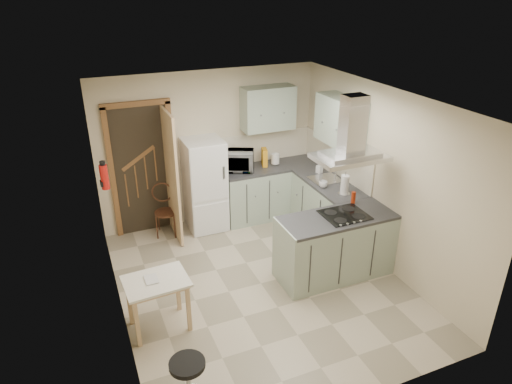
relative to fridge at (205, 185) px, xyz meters
name	(u,v)px	position (x,y,z in m)	size (l,w,h in m)	color
floor	(261,283)	(0.20, -1.80, -0.75)	(4.20, 4.20, 0.00)	#B3A48B
ceiling	(262,100)	(0.20, -1.80, 1.75)	(4.20, 4.20, 0.00)	silver
back_wall	(210,148)	(0.20, 0.30, 0.50)	(3.60, 3.60, 0.00)	beige
left_wall	(111,228)	(-1.60, -1.80, 0.50)	(4.20, 4.20, 0.00)	beige
right_wall	(381,178)	(2.00, -1.80, 0.50)	(4.20, 4.20, 0.00)	beige
doorway	(143,170)	(-0.90, 0.27, 0.30)	(1.10, 0.12, 2.10)	brown
fridge	(205,185)	(0.00, 0.00, 0.00)	(0.60, 0.60, 1.50)	white
counter_back	(254,193)	(0.86, 0.00, -0.30)	(1.08, 0.60, 0.90)	#9EB2A0
counter_right	(318,201)	(1.70, -0.68, -0.30)	(0.60, 1.95, 0.90)	#9EB2A0
splashback	(264,146)	(1.16, 0.29, 0.40)	(1.68, 0.02, 0.50)	beige
wall_cabinet_back	(268,108)	(1.15, 0.12, 1.10)	(0.85, 0.35, 0.70)	#9EB2A0
wall_cabinet_right	(340,121)	(1.82, -0.95, 1.10)	(0.35, 0.90, 0.70)	#9EB2A0
peninsula	(335,246)	(1.22, -1.98, -0.30)	(1.55, 0.65, 0.90)	#9EB2A0
hob	(345,215)	(1.32, -1.98, 0.16)	(0.58, 0.50, 0.01)	black
extractor_hood	(350,157)	(1.32, -1.98, 0.97)	(0.90, 0.55, 0.10)	silver
sink	(325,179)	(1.70, -0.85, 0.16)	(0.45, 0.40, 0.01)	silver
fire_extinguisher	(104,177)	(-1.54, -0.90, 0.75)	(0.10, 0.10, 0.32)	#B2140F
drop_leaf_table	(158,304)	(-1.23, -2.11, -0.42)	(0.71, 0.53, 0.66)	tan
bentwood_chair	(166,213)	(-0.66, 0.00, -0.36)	(0.34, 0.34, 0.77)	#511E1B
stool	(188,380)	(-1.18, -3.23, -0.52)	(0.35, 0.35, 0.47)	black
microwave	(236,161)	(0.56, 0.07, 0.31)	(0.58, 0.39, 0.32)	black
kettle	(275,159)	(1.25, 0.03, 0.25)	(0.14, 0.14, 0.21)	white
cereal_box	(264,157)	(1.06, 0.06, 0.30)	(0.08, 0.20, 0.30)	orange
soap_bottle	(319,167)	(1.75, -0.58, 0.24)	(0.08, 0.09, 0.18)	#A3A3AF
paper_towel	(345,184)	(1.68, -1.41, 0.30)	(0.12, 0.12, 0.30)	silver
cup	(323,184)	(1.52, -1.09, 0.20)	(0.13, 0.13, 0.10)	silver
red_bottle	(353,198)	(1.63, -1.72, 0.24)	(0.06, 0.06, 0.17)	#A32A0E
book	(144,278)	(-1.34, -2.09, -0.04)	(0.14, 0.20, 0.09)	maroon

